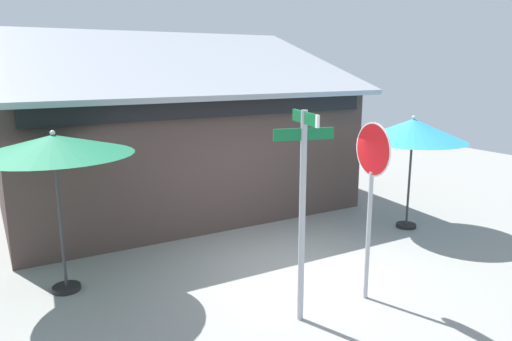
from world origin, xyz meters
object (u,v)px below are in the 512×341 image
at_px(street_sign_post, 303,196).
at_px(stop_sign, 371,177).
at_px(patio_umbrella_forest_green_left, 54,146).
at_px(patio_umbrella_teal_center, 413,131).

distance_m(street_sign_post, stop_sign, 1.28).
height_order(street_sign_post, patio_umbrella_forest_green_left, street_sign_post).
xyz_separation_m(street_sign_post, patio_umbrella_forest_green_left, (-2.78, 2.65, 0.54)).
distance_m(stop_sign, patio_umbrella_teal_center, 3.77).
height_order(patio_umbrella_forest_green_left, patio_umbrella_teal_center, patio_umbrella_forest_green_left).
xyz_separation_m(patio_umbrella_forest_green_left, patio_umbrella_teal_center, (7.19, -0.55, -0.18)).
distance_m(stop_sign, patio_umbrella_forest_green_left, 4.84).
distance_m(street_sign_post, patio_umbrella_forest_green_left, 3.88).
height_order(stop_sign, patio_umbrella_forest_green_left, stop_sign).
bearing_deg(patio_umbrella_teal_center, street_sign_post, -154.47).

